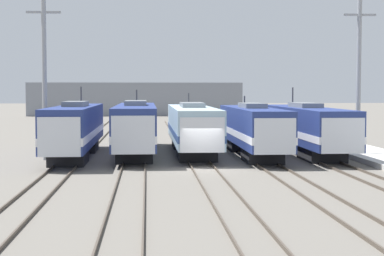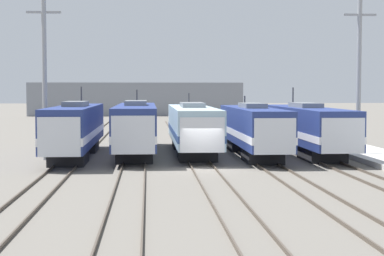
# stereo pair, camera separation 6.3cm
# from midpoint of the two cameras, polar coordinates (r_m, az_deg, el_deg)

# --- Properties ---
(ground_plane) EXTENTS (400.00, 400.00, 0.00)m
(ground_plane) POSITION_cam_midpoint_polar(r_m,az_deg,el_deg) (39.78, 1.08, -3.70)
(ground_plane) COLOR #666059
(rail_pair_far_left) EXTENTS (1.50, 120.00, 0.15)m
(rail_pair_far_left) POSITION_cam_midpoint_polar(r_m,az_deg,el_deg) (39.97, -11.45, -3.62)
(rail_pair_far_left) COLOR #4C4238
(rail_pair_far_left) RESTS_ON ground_plane
(rail_pair_center_left) EXTENTS (1.51, 120.00, 0.15)m
(rail_pair_center_left) POSITION_cam_midpoint_polar(r_m,az_deg,el_deg) (39.63, -5.20, -3.63)
(rail_pair_center_left) COLOR #4C4238
(rail_pair_center_left) RESTS_ON ground_plane
(rail_pair_center) EXTENTS (1.51, 120.00, 0.15)m
(rail_pair_center) POSITION_cam_midpoint_polar(r_m,az_deg,el_deg) (39.77, 1.08, -3.59)
(rail_pair_center) COLOR #4C4238
(rail_pair_center) RESTS_ON ground_plane
(rail_pair_center_right) EXTENTS (1.51, 120.00, 0.15)m
(rail_pair_center_right) POSITION_cam_midpoint_polar(r_m,az_deg,el_deg) (40.38, 7.24, -3.51)
(rail_pair_center_right) COLOR #4C4238
(rail_pair_center_right) RESTS_ON ground_plane
(rail_pair_far_right) EXTENTS (1.50, 120.00, 0.15)m
(rail_pair_far_right) POSITION_cam_midpoint_polar(r_m,az_deg,el_deg) (41.43, 13.16, -3.40)
(rail_pair_far_right) COLOR #4C4238
(rail_pair_far_right) RESTS_ON ground_plane
(locomotive_far_left) EXTENTS (2.79, 17.99, 5.18)m
(locomotive_far_left) POSITION_cam_midpoint_polar(r_m,az_deg,el_deg) (47.10, -10.30, -0.07)
(locomotive_far_left) COLOR black
(locomotive_far_left) RESTS_ON ground_plane
(locomotive_center_left) EXTENTS (2.97, 19.20, 4.94)m
(locomotive_center_left) POSITION_cam_midpoint_polar(r_m,az_deg,el_deg) (48.69, -4.97, 0.09)
(locomotive_center_left) COLOR black
(locomotive_center_left) RESTS_ON ground_plane
(locomotive_center) EXTENTS (3.13, 18.76, 4.66)m
(locomotive_center) POSITION_cam_midpoint_polar(r_m,az_deg,el_deg) (49.24, 0.10, 0.05)
(locomotive_center) COLOR #232326
(locomotive_center) RESTS_ON ground_plane
(locomotive_center_right) EXTENTS (2.85, 17.37, 4.44)m
(locomotive_center_right) POSITION_cam_midpoint_polar(r_m,az_deg,el_deg) (47.64, 5.50, -0.08)
(locomotive_center_right) COLOR black
(locomotive_center_right) RESTS_ON ground_plane
(locomotive_far_right) EXTENTS (3.00, 19.45, 5.13)m
(locomotive_far_right) POSITION_cam_midpoint_polar(r_m,az_deg,el_deg) (49.81, 10.18, 0.03)
(locomotive_far_right) COLOR black
(locomotive_far_right) RESTS_ON ground_plane
(catenary_tower_left) EXTENTS (2.40, 0.33, 11.72)m
(catenary_tower_left) POSITION_cam_midpoint_polar(r_m,az_deg,el_deg) (46.07, -12.94, 4.74)
(catenary_tower_left) COLOR gray
(catenary_tower_left) RESTS_ON ground_plane
(catenary_tower_right) EXTENTS (2.40, 0.33, 11.72)m
(catenary_tower_right) POSITION_cam_midpoint_polar(r_m,az_deg,el_deg) (47.98, 14.65, 4.66)
(catenary_tower_right) COLOR gray
(catenary_tower_right) RESTS_ON ground_plane
(depot_building) EXTENTS (40.66, 13.63, 6.32)m
(depot_building) POSITION_cam_midpoint_polar(r_m,az_deg,el_deg) (127.87, -4.92, 2.60)
(depot_building) COLOR gray
(depot_building) RESTS_ON ground_plane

